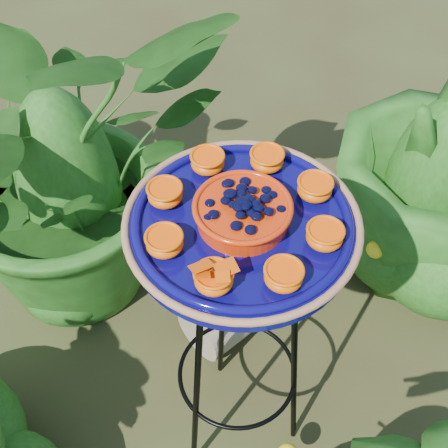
{
  "coord_description": "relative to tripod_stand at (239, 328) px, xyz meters",
  "views": [
    {
      "loc": [
        0.14,
        -0.72,
        1.63
      ],
      "look_at": [
        0.08,
        -0.04,
        0.84
      ],
      "focal_mm": 50.0,
      "sensor_mm": 36.0,
      "label": 1
    }
  ],
  "objects": [
    {
      "name": "tripod_stand",
      "position": [
        0.0,
        0.0,
        0.0
      ],
      "size": [
        0.37,
        0.37,
        0.79
      ],
      "rotation": [
        0.0,
        0.0,
        0.36
      ],
      "color": "black",
      "rests_on": "ground"
    },
    {
      "name": "feeder_dish",
      "position": [
        -0.0,
        -0.0,
        0.34
      ],
      "size": [
        0.51,
        0.51,
        0.09
      ],
      "rotation": [
        0.0,
        0.0,
        0.36
      ],
      "color": "#090751",
      "rests_on": "tripod_stand"
    },
    {
      "name": "driftwood_log",
      "position": [
        0.05,
        0.39,
        -0.39
      ],
      "size": [
        0.48,
        0.49,
        0.17
      ],
      "primitive_type": "cylinder",
      "rotation": [
        0.0,
        1.57,
        0.81
      ],
      "color": "gray",
      "rests_on": "ground"
    },
    {
      "name": "ground_plane",
      "position": [
        -0.11,
        0.01,
        -0.48
      ],
      "size": [
        20.0,
        20.0,
        0.0
      ],
      "primitive_type": "plane",
      "color": "#322816",
      "rests_on": "ground"
    },
    {
      "name": "shrub_back_left",
      "position": [
        -0.51,
        0.48,
        0.01
      ],
      "size": [
        1.16,
        1.13,
        0.98
      ],
      "primitive_type": "imported",
      "rotation": [
        0.0,
        0.0,
        0.61
      ],
      "color": "#1E4813",
      "rests_on": "ground"
    }
  ]
}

